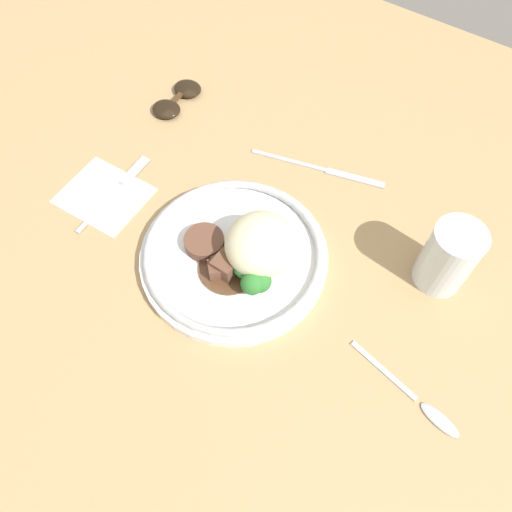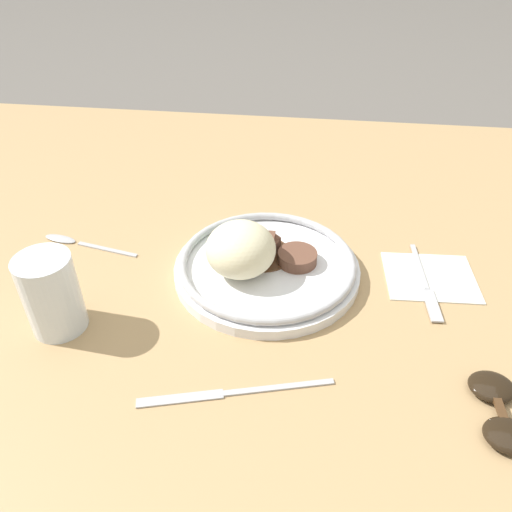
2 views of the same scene
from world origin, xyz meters
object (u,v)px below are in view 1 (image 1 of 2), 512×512
object	(u,v)px
knife	(322,169)
plate	(242,254)
sunglasses	(177,99)
fork	(121,185)
juice_glass	(447,260)
spoon	(425,407)

from	to	relation	value
knife	plate	bearing A→B (deg)	-106.74
plate	sunglasses	bearing A→B (deg)	144.25
fork	sunglasses	size ratio (longest dim) A/B	1.62
fork	plate	bearing A→B (deg)	-95.67
juice_glass	sunglasses	world-z (taller)	juice_glass
sunglasses	knife	bearing A→B (deg)	0.17
juice_glass	plate	bearing A→B (deg)	-150.23
plate	juice_glass	size ratio (longest dim) A/B	2.50
sunglasses	juice_glass	bearing A→B (deg)	-9.29
plate	fork	size ratio (longest dim) A/B	1.53
spoon	sunglasses	bearing A→B (deg)	168.91
knife	sunglasses	world-z (taller)	sunglasses
sunglasses	spoon	bearing A→B (deg)	-24.53
plate	spoon	world-z (taller)	plate
plate	spoon	xyz separation A→B (m)	(0.30, -0.04, -0.02)
fork	knife	world-z (taller)	fork
sunglasses	fork	bearing A→B (deg)	-78.41
juice_glass	spoon	xyz separation A→B (m)	(0.06, -0.18, -0.04)
plate	knife	world-z (taller)	plate
spoon	plate	bearing A→B (deg)	-176.04
fork	spoon	world-z (taller)	same
fork	spoon	bearing A→B (deg)	-98.97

